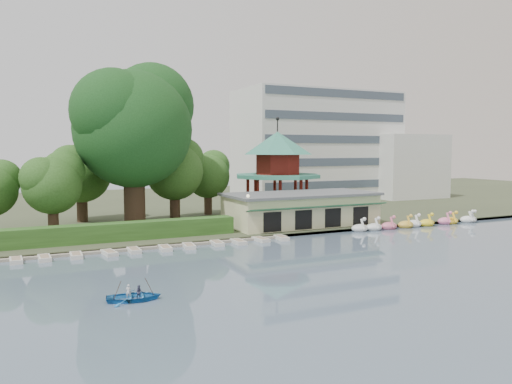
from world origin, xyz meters
TOP-DOWN VIEW (x-y plane):
  - ground_plane at (0.00, 0.00)m, footprint 220.00×220.00m
  - shore at (0.00, 52.00)m, footprint 220.00×70.00m
  - embankment at (0.00, 17.30)m, footprint 220.00×0.60m
  - dock at (-12.00, 17.20)m, footprint 34.00×1.60m
  - boathouse at (10.00, 21.97)m, footprint 18.60×9.39m
  - pavilion at (12.00, 32.00)m, footprint 12.40×12.40m
  - office_building at (32.67, 49.00)m, footprint 38.00×18.00m
  - hedge at (-15.00, 20.50)m, footprint 30.00×2.00m
  - lamp_post at (1.50, 19.00)m, footprint 0.36×0.36m
  - big_tree at (-8.81, 28.22)m, footprint 14.94×13.92m
  - small_trees at (-12.25, 32.07)m, footprint 39.58×16.95m
  - swan_boats at (24.34, 16.51)m, footprint 19.86×2.04m
  - moored_rowboats at (-11.43, 15.81)m, footprint 32.19×2.67m
  - rowboat_with_passengers at (-14.76, 0.78)m, footprint 5.32×4.25m

SIDE VIEW (x-z plane):
  - ground_plane at x=0.00m, z-range 0.00..0.00m
  - dock at x=-12.00m, z-range 0.00..0.24m
  - embankment at x=0.00m, z-range 0.00..0.30m
  - moored_rowboats at x=-11.43m, z-range 0.00..0.36m
  - shore at x=0.00m, z-range 0.00..0.40m
  - swan_boats at x=24.34m, z-range -0.56..1.35m
  - rowboat_with_passengers at x=-14.76m, z-range -0.51..1.50m
  - hedge at x=-15.00m, z-range 0.40..2.20m
  - boathouse at x=10.00m, z-range 0.42..4.32m
  - lamp_post at x=1.50m, z-range 1.20..5.48m
  - small_trees at x=-12.25m, z-range 1.25..12.03m
  - pavilion at x=12.00m, z-range 0.73..14.23m
  - office_building at x=32.67m, z-range -0.27..19.73m
  - big_tree at x=-8.81m, z-range 3.11..22.73m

